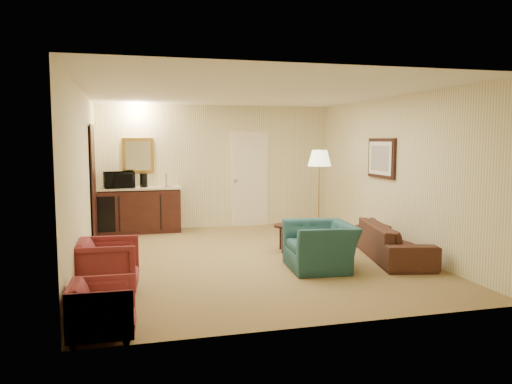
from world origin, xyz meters
TOP-DOWN VIEW (x-y plane):
  - ground at (0.00, 0.00)m, footprint 6.00×6.00m
  - room_walls at (-0.10, 0.77)m, footprint 5.02×6.01m
  - wetbar_cabinet at (-1.65, 2.72)m, footprint 1.64×0.58m
  - sofa at (2.15, -0.62)m, footprint 0.95×1.99m
  - teal_armchair at (0.80, -0.90)m, footprint 0.75×1.08m
  - rose_chair_near at (-2.15, -1.33)m, footprint 0.73×0.77m
  - rose_chair_far at (-2.15, -2.78)m, footprint 0.58×0.62m
  - coffee_table at (0.86, 0.28)m, footprint 0.89×0.69m
  - floor_lamp at (1.70, 1.40)m, footprint 0.58×0.58m
  - waste_bin at (-1.00, 2.65)m, footprint 0.31×0.31m
  - microwave at (-2.04, 2.69)m, footprint 0.62×0.40m
  - coffee_maker at (-1.56, 2.70)m, footprint 0.16×0.16m

SIDE VIEW (x-z plane):
  - ground at x=0.00m, z-range 0.00..0.00m
  - waste_bin at x=-1.00m, z-range 0.00..0.29m
  - coffee_table at x=0.86m, z-range 0.00..0.46m
  - rose_chair_far at x=-2.15m, z-range 0.00..0.61m
  - rose_chair_near at x=-2.15m, z-range 0.00..0.74m
  - sofa at x=2.15m, z-range 0.00..0.75m
  - teal_armchair at x=0.80m, z-range 0.00..0.90m
  - wetbar_cabinet at x=-1.65m, z-range 0.00..0.92m
  - floor_lamp at x=1.70m, z-range 0.00..1.69m
  - coffee_maker at x=-1.56m, z-range 0.92..1.20m
  - microwave at x=-2.04m, z-range 0.92..1.31m
  - room_walls at x=-0.10m, z-range 0.41..3.02m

